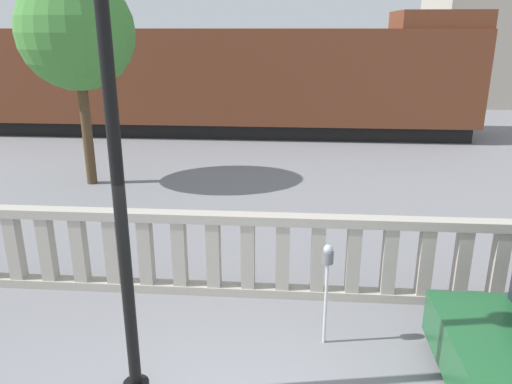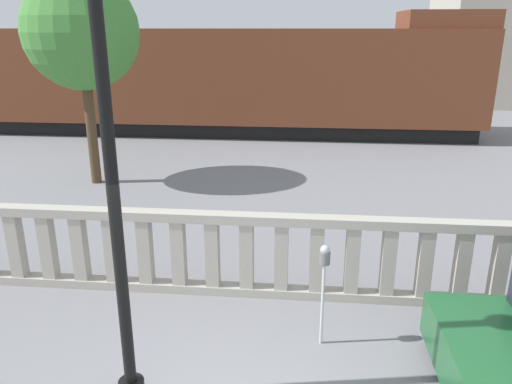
{
  "view_description": "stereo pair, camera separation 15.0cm",
  "coord_description": "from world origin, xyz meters",
  "px_view_note": "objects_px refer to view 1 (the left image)",
  "views": [
    {
      "loc": [
        0.66,
        -3.53,
        3.93
      ],
      "look_at": [
        0.04,
        4.29,
        1.34
      ],
      "focal_mm": 35.0,
      "sensor_mm": 36.0,
      "label": 1
    },
    {
      "loc": [
        0.81,
        -3.51,
        3.93
      ],
      "look_at": [
        0.04,
        4.29,
        1.34
      ],
      "focal_mm": 35.0,
      "sensor_mm": 36.0,
      "label": 2
    }
  ],
  "objects_px": {
    "parking_meter": "(327,268)",
    "lamppost": "(114,135)",
    "train_near": "(184,79)",
    "tree_left": "(76,33)"
  },
  "relations": [
    {
      "from": "lamppost",
      "to": "parking_meter",
      "type": "xyz_separation_m",
      "value": [
        2.13,
        1.2,
        -1.9
      ]
    },
    {
      "from": "parking_meter",
      "to": "train_near",
      "type": "relative_size",
      "value": 0.06
    },
    {
      "from": "parking_meter",
      "to": "train_near",
      "type": "bearing_deg",
      "value": 109.3
    },
    {
      "from": "parking_meter",
      "to": "tree_left",
      "type": "xyz_separation_m",
      "value": [
        -5.78,
        6.61,
        2.73
      ]
    },
    {
      "from": "parking_meter",
      "to": "train_near",
      "type": "distance_m",
      "value": 14.37
    },
    {
      "from": "parking_meter",
      "to": "train_near",
      "type": "xyz_separation_m",
      "value": [
        -4.74,
        13.54,
        0.96
      ]
    },
    {
      "from": "lamppost",
      "to": "parking_meter",
      "type": "relative_size",
      "value": 3.78
    },
    {
      "from": "lamppost",
      "to": "parking_meter",
      "type": "height_order",
      "value": "lamppost"
    },
    {
      "from": "parking_meter",
      "to": "lamppost",
      "type": "bearing_deg",
      "value": -150.6
    },
    {
      "from": "lamppost",
      "to": "train_near",
      "type": "height_order",
      "value": "lamppost"
    }
  ]
}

